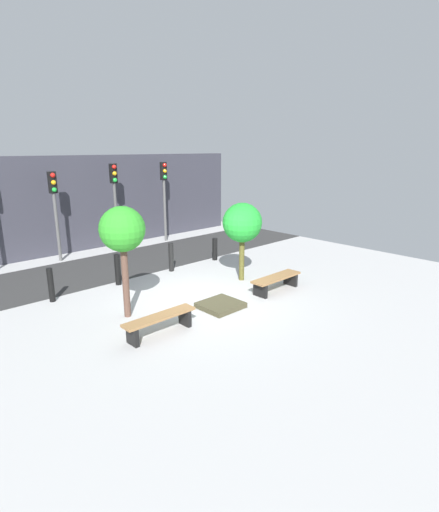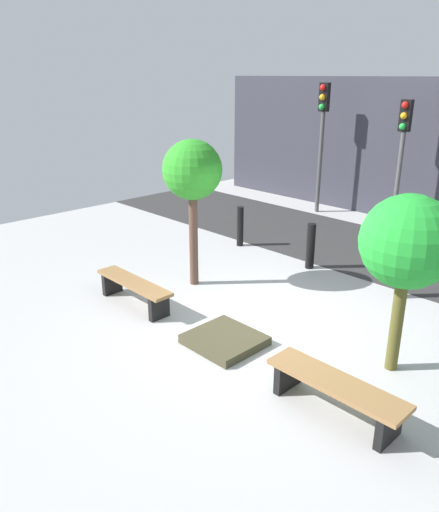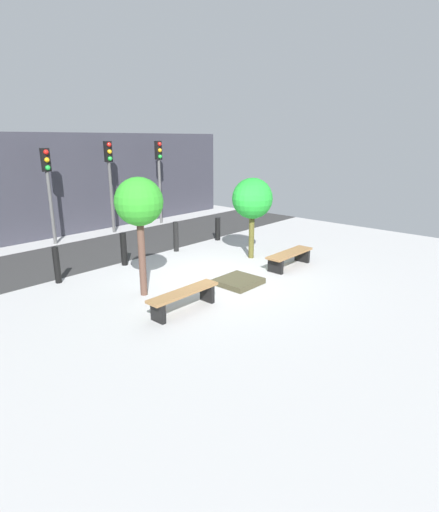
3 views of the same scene
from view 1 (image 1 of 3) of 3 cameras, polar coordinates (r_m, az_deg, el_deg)
ground_plane at (r=11.38m, az=-2.35°, el=-6.36°), size 18.00×18.00×0.00m
road_strip at (r=15.18m, az=-14.50°, el=-1.25°), size 18.00×3.44×0.01m
building_facade at (r=17.56m, az=-20.00°, el=6.99°), size 16.20×0.50×3.88m
bench_left at (r=9.38m, az=-8.52°, el=-9.14°), size 1.82×0.39×0.47m
bench_right at (r=12.13m, az=8.11°, el=-3.47°), size 1.81×0.48×0.45m
planter_bed at (r=10.86m, az=0.16°, el=-7.03°), size 1.06×1.00×0.14m
tree_behind_left_bench at (r=9.97m, az=-13.71°, el=3.48°), size 1.12×1.12×2.84m
tree_behind_right_bench at (r=12.64m, az=3.27°, el=4.68°), size 1.25×1.25×2.52m
bollard_far_left at (r=12.09m, az=-22.94°, el=-3.83°), size 0.16×0.16×0.97m
bollard_left at (r=12.90m, az=-14.35°, el=-1.88°), size 0.18×0.18×0.99m
bollard_center at (r=13.97m, az=-6.93°, el=-0.16°), size 0.17×0.17×1.00m
bollard_right at (r=15.27m, az=-0.66°, el=0.99°), size 0.19×0.19×0.85m
traffic_light_mid_west at (r=16.00m, az=-22.51°, el=7.43°), size 0.28×0.27×3.35m
traffic_light_mid_east at (r=17.03m, az=-14.75°, el=8.96°), size 0.28×0.27×3.57m
traffic_light_east at (r=18.35m, az=-7.90°, el=9.73°), size 0.28×0.27×3.56m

